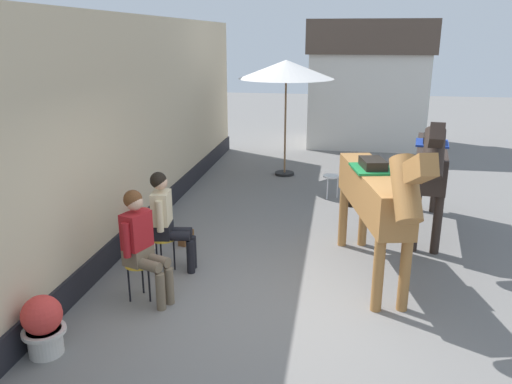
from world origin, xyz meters
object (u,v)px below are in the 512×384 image
(seated_visitor_near, at_px, (141,241))
(cafe_parasol, at_px, (286,70))
(seated_visitor_far, at_px, (167,217))
(flower_planter_near, at_px, (43,324))
(saddled_horse_far, at_px, (430,163))
(flower_planter_far, at_px, (144,227))
(spare_stool_white, at_px, (331,178))
(satchel_bag, at_px, (186,237))
(saddled_horse_near, at_px, (376,194))

(seated_visitor_near, distance_m, cafe_parasol, 6.35)
(seated_visitor_far, bearing_deg, flower_planter_near, -106.43)
(saddled_horse_far, distance_m, flower_planter_far, 4.56)
(saddled_horse_far, relative_size, spare_stool_white, 6.48)
(flower_planter_far, height_order, satchel_bag, flower_planter_far)
(flower_planter_near, relative_size, cafe_parasol, 0.25)
(flower_planter_near, relative_size, satchel_bag, 2.29)
(flower_planter_far, height_order, cafe_parasol, cafe_parasol)
(seated_visitor_far, bearing_deg, seated_visitor_near, -91.26)
(flower_planter_near, distance_m, flower_planter_far, 2.73)
(seated_visitor_far, relative_size, saddled_horse_far, 0.47)
(spare_stool_white, bearing_deg, cafe_parasol, 124.61)
(seated_visitor_near, height_order, seated_visitor_far, same)
(saddled_horse_far, bearing_deg, flower_planter_near, -136.27)
(cafe_parasol, xyz_separation_m, satchel_bag, (-1.06, -4.29, -2.26))
(saddled_horse_far, relative_size, cafe_parasol, 1.16)
(seated_visitor_near, distance_m, saddled_horse_far, 4.70)
(cafe_parasol, distance_m, spare_stool_white, 2.74)
(seated_visitor_far, distance_m, saddled_horse_near, 2.76)
(seated_visitor_near, relative_size, flower_planter_near, 2.17)
(seated_visitor_near, distance_m, spare_stool_white, 4.98)
(saddled_horse_near, bearing_deg, spare_stool_white, 100.06)
(satchel_bag, bearing_deg, seated_visitor_near, -164.19)
(saddled_horse_far, bearing_deg, seated_visitor_far, -151.03)
(saddled_horse_near, height_order, spare_stool_white, saddled_horse_near)
(saddled_horse_far, distance_m, spare_stool_white, 2.35)
(saddled_horse_far, xyz_separation_m, flower_planter_far, (-4.28, -1.37, -0.82))
(saddled_horse_far, height_order, satchel_bag, saddled_horse_far)
(flower_planter_far, distance_m, spare_stool_white, 4.02)
(saddled_horse_near, distance_m, spare_stool_white, 3.55)
(flower_planter_far, bearing_deg, saddled_horse_far, 17.72)
(saddled_horse_near, distance_m, flower_planter_near, 4.11)
(spare_stool_white, relative_size, satchel_bag, 1.64)
(saddled_horse_near, relative_size, cafe_parasol, 1.15)
(seated_visitor_near, xyz_separation_m, flower_planter_far, (-0.59, 1.52, -0.44))
(saddled_horse_near, relative_size, saddled_horse_far, 0.99)
(seated_visitor_near, relative_size, saddled_horse_far, 0.47)
(flower_planter_near, bearing_deg, satchel_bag, 79.19)
(cafe_parasol, bearing_deg, flower_planter_far, -109.75)
(flower_planter_far, xyz_separation_m, spare_stool_white, (2.72, 2.96, 0.07))
(seated_visitor_near, bearing_deg, satchel_bag, 90.63)
(cafe_parasol, relative_size, satchel_bag, 9.21)
(saddled_horse_far, xyz_separation_m, satchel_bag, (-3.71, -1.11, -1.06))
(saddled_horse_near, distance_m, flower_planter_far, 3.46)
(flower_planter_near, xyz_separation_m, flower_planter_far, (0.00, 2.73, 0.00))
(cafe_parasol, bearing_deg, seated_visitor_near, -99.77)
(seated_visitor_far, xyz_separation_m, spare_stool_white, (2.12, 3.63, -0.38))
(cafe_parasol, bearing_deg, saddled_horse_far, -50.18)
(seated_visitor_far, distance_m, cafe_parasol, 5.54)
(flower_planter_near, height_order, cafe_parasol, cafe_parasol)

